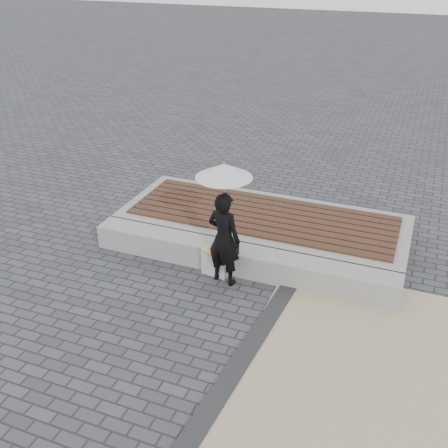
# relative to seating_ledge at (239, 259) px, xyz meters

# --- Properties ---
(ground) EXTENTS (80.00, 80.00, 0.00)m
(ground) POSITION_rel_seating_ledge_xyz_m (0.00, -1.60, -0.20)
(ground) COLOR #46464B
(ground) RESTS_ON ground
(edging_band) EXTENTS (0.61, 5.20, 0.04)m
(edging_band) POSITION_rel_seating_ledge_xyz_m (0.75, -2.10, -0.18)
(edging_band) COLOR #2A2B2D
(edging_band) RESTS_ON ground
(seating_ledge) EXTENTS (5.00, 0.45, 0.40)m
(seating_ledge) POSITION_rel_seating_ledge_xyz_m (0.00, 0.00, 0.00)
(seating_ledge) COLOR #9F9F9A
(seating_ledge) RESTS_ON ground
(timber_platform) EXTENTS (5.00, 2.00, 0.40)m
(timber_platform) POSITION_rel_seating_ledge_xyz_m (0.00, 1.20, 0.00)
(timber_platform) COLOR gray
(timber_platform) RESTS_ON ground
(timber_decking) EXTENTS (4.60, 1.60, 0.04)m
(timber_decking) POSITION_rel_seating_ledge_xyz_m (0.00, 1.20, 0.22)
(timber_decking) COLOR #533223
(timber_decking) RESTS_ON timber_platform
(woman) EXTENTS (0.61, 0.47, 1.50)m
(woman) POSITION_rel_seating_ledge_xyz_m (-0.11, -0.38, 0.55)
(woman) COLOR black
(woman) RESTS_ON ground
(parasol) EXTENTS (0.81, 0.81, 1.04)m
(parasol) POSITION_rel_seating_ledge_xyz_m (-0.11, -0.38, 1.64)
(parasol) COLOR #A4A5A9
(parasol) RESTS_ON ground
(handbag) EXTENTS (0.39, 0.24, 0.26)m
(handbag) POSITION_rel_seating_ledge_xyz_m (-0.14, -0.17, 0.33)
(handbag) COLOR black
(handbag) RESTS_ON seating_ledge
(canvas_tote) EXTENTS (0.45, 0.24, 0.45)m
(canvas_tote) POSITION_rel_seating_ledge_xyz_m (-0.30, -0.26, 0.02)
(canvas_tote) COLOR #B9B9B5
(canvas_tote) RESTS_ON ground
(magazine) EXTENTS (0.29, 0.22, 0.01)m
(magazine) POSITION_rel_seating_ledge_xyz_m (-0.30, -0.31, 0.25)
(magazine) COLOR #FA3C2B
(magazine) RESTS_ON canvas_tote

